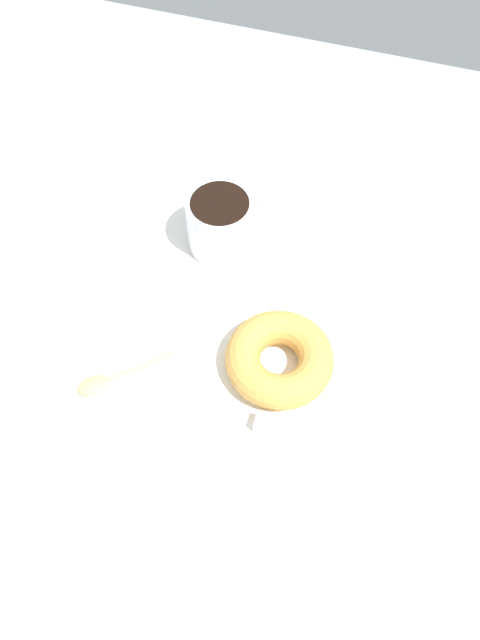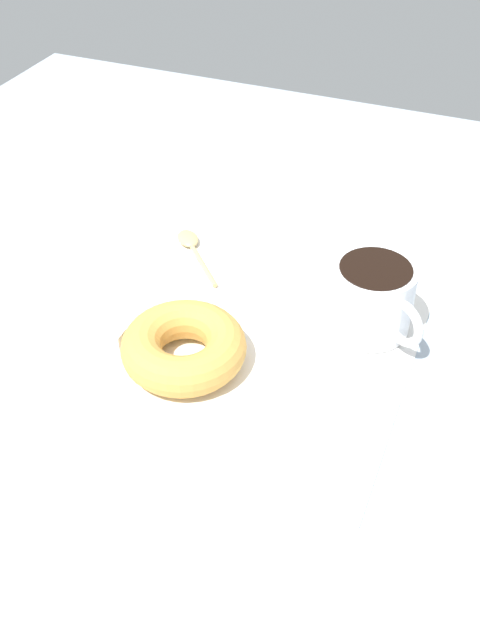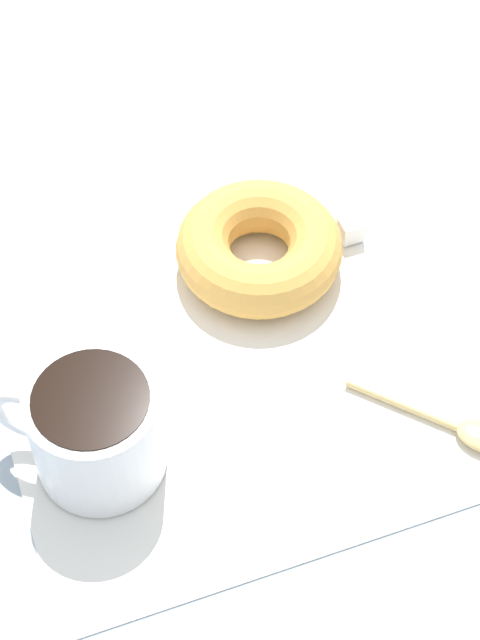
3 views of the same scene
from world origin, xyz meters
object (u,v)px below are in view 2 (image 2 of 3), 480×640
at_px(sugar_cube, 116,338).
at_px(spoon, 191,245).
at_px(coffee_cup, 373,298).
at_px(donut, 184,347).

bearing_deg(sugar_cube, spoon, 0.52).
distance_m(coffee_cup, donut, 0.20).
distance_m(spoon, sugar_cube, 0.18).
bearing_deg(sugar_cube, donut, -87.80).
height_order(coffee_cup, sugar_cube, coffee_cup).
height_order(donut, sugar_cube, donut).
height_order(coffee_cup, spoon, coffee_cup).
bearing_deg(spoon, sugar_cube, -179.48).
bearing_deg(spoon, coffee_cup, -104.89).
bearing_deg(donut, sugar_cube, 92.20).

